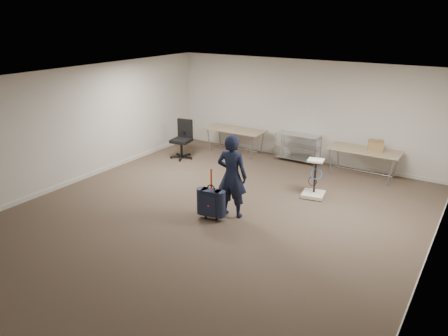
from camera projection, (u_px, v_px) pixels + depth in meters
The scene contains 10 objects.
ground at pixel (215, 216), 9.06m from camera, with size 9.00×9.00×0.00m, color #45362A.
room_shell at pixel (248, 192), 10.14m from camera, with size 8.00×9.00×9.00m.
folding_table_left at pixel (235, 131), 12.93m from camera, with size 1.80×0.75×0.73m.
folding_table_right at pixel (364, 151), 11.01m from camera, with size 1.80×0.75×0.73m.
wire_shelf at pixel (298, 146), 12.25m from camera, with size 1.22×0.47×0.80m.
person at pixel (232, 176), 8.80m from camera, with size 0.64×0.42×1.75m, color black.
suitcase at pixel (211, 203), 8.80m from camera, with size 0.43×0.29×1.08m.
office_chair at pixel (182, 146), 12.60m from camera, with size 0.67×0.67×1.10m.
equipment_cart at pixel (314, 187), 9.93m from camera, with size 0.57×0.57×0.90m.
cardboard_box at pixel (376, 146), 10.82m from camera, with size 0.36×0.27×0.27m, color olive.
Camera 1 is at (4.55, -6.82, 3.99)m, focal length 35.00 mm.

